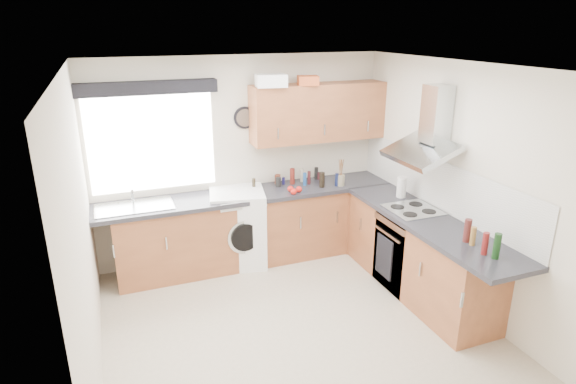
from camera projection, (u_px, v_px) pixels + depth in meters
name	position (u px, v px, depth m)	size (l,w,h in m)	color
ground_plane	(295.00, 326.00, 4.77)	(3.60, 3.60, 0.00)	beige
ceiling	(297.00, 67.00, 3.94)	(3.60, 3.60, 0.02)	white
wall_back	(242.00, 159.00, 5.94)	(3.60, 0.02, 2.50)	silver
wall_front	(413.00, 315.00, 2.77)	(3.60, 0.02, 2.50)	silver
wall_left	(82.00, 239.00, 3.74)	(0.02, 3.60, 2.50)	silver
wall_right	(457.00, 186.00, 4.97)	(0.02, 3.60, 2.50)	silver
window	(152.00, 143.00, 5.48)	(1.40, 0.02, 1.10)	white
window_blind	(147.00, 88.00, 5.19)	(1.50, 0.18, 0.14)	black
splashback	(437.00, 184.00, 5.25)	(0.01, 3.00, 0.54)	white
base_cab_back	(242.00, 230.00, 5.92)	(3.00, 0.58, 0.86)	brown
base_cab_corner	(357.00, 213.00, 6.46)	(0.60, 0.60, 0.86)	brown
base_cab_right	(418.00, 256.00, 5.27)	(0.58, 2.10, 0.86)	brown
worktop_back	(249.00, 195.00, 5.80)	(3.60, 0.62, 0.05)	#24242A
worktop_right	(430.00, 222.00, 4.99)	(0.62, 2.42, 0.05)	#24242A
sink	(134.00, 204.00, 5.32)	(0.84, 0.46, 0.10)	#B3BABE
oven	(409.00, 250.00, 5.40)	(0.56, 0.58, 0.85)	black
hob_plate	(413.00, 210.00, 5.24)	(0.52, 0.52, 0.01)	#B3BABE
extractor_hood	(428.00, 132.00, 4.99)	(0.52, 0.78, 0.66)	#B3BABE
upper_cabinets	(318.00, 112.00, 5.93)	(1.70, 0.35, 0.70)	brown
washing_machine	(238.00, 227.00, 5.90)	(0.64, 0.62, 0.94)	white
wall_clock	(245.00, 118.00, 5.75)	(0.27, 0.27, 0.04)	black
casserole	(271.00, 81.00, 5.47)	(0.34, 0.25, 0.14)	white
storage_box	(308.00, 80.00, 5.64)	(0.23, 0.20, 0.11)	#C45126
utensil_pot	(341.00, 180.00, 6.02)	(0.10, 0.10, 0.14)	gray
kitchen_roll	(402.00, 187.00, 5.61)	(0.11, 0.11, 0.24)	white
tomato_cluster	(294.00, 190.00, 5.77)	(0.17, 0.17, 0.07)	red
jar_0	(278.00, 179.00, 6.08)	(0.07, 0.07, 0.12)	#5D2413
jar_1	(309.00, 178.00, 6.07)	(0.04, 0.04, 0.17)	#44181B
jar_2	(284.00, 181.00, 6.08)	(0.04, 0.04, 0.09)	#181446
jar_3	(316.00, 173.00, 6.27)	(0.05, 0.05, 0.16)	black
jar_4	(322.00, 180.00, 5.95)	(0.07, 0.07, 0.19)	black
jar_5	(254.00, 184.00, 5.90)	(0.04, 0.04, 0.13)	#31291B
jar_6	(302.00, 175.00, 6.16)	(0.04, 0.04, 0.18)	#B2AB98
jar_7	(292.00, 176.00, 6.07)	(0.06, 0.06, 0.20)	maroon
jar_8	(305.00, 179.00, 6.03)	(0.04, 0.04, 0.16)	navy
jar_9	(319.00, 176.00, 6.27)	(0.05, 0.05, 0.09)	#3C151A
jar_10	(278.00, 182.00, 5.99)	(0.07, 0.07, 0.12)	black
jar_11	(337.00, 180.00, 6.01)	(0.05, 0.05, 0.16)	#131C43
bottle_0	(473.00, 236.00, 4.39)	(0.05, 0.05, 0.18)	olive
bottle_1	(485.00, 244.00, 4.21)	(0.05, 0.05, 0.21)	maroon
bottle_2	(467.00, 231.00, 4.46)	(0.07, 0.07, 0.22)	#501E1C
bottle_3	(497.00, 246.00, 4.13)	(0.06, 0.06, 0.23)	#123413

